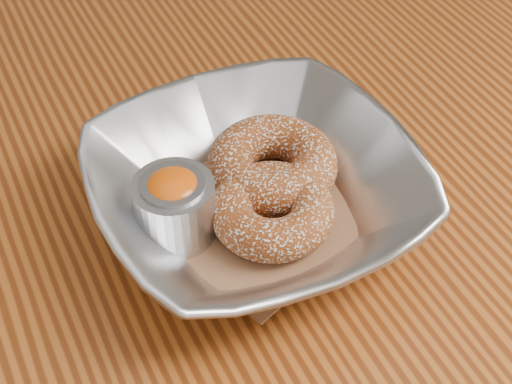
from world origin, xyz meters
name	(u,v)px	position (x,y,z in m)	size (l,w,h in m)	color
table	(187,285)	(0.00, 0.00, 0.65)	(1.20, 0.80, 0.75)	brown
serving_bowl	(256,193)	(0.05, -0.04, 0.78)	(0.24, 0.24, 0.06)	#B8BBC0
parchment	(256,212)	(0.05, -0.04, 0.76)	(0.14, 0.14, 0.00)	brown
donut_back	(272,164)	(0.07, -0.02, 0.78)	(0.10, 0.10, 0.04)	#8D3E16
donut_front	(272,211)	(0.05, -0.06, 0.78)	(0.09, 0.09, 0.03)	#8D3E16
ramekin	(175,205)	(-0.01, -0.03, 0.79)	(0.06, 0.06, 0.06)	#B8BBC0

